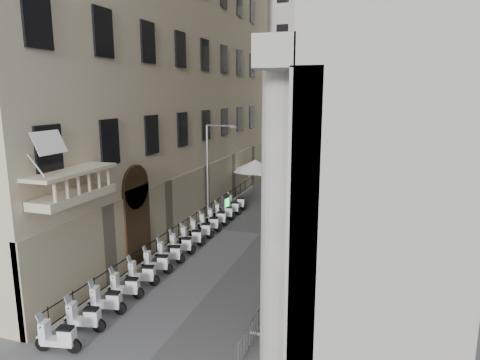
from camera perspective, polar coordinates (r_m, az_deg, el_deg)
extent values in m
cube|color=beige|center=(56.19, 10.95, 17.06)|extent=(22.00, 10.00, 30.00)
cylinder|color=white|center=(38.87, -0.90, -0.65)|extent=(0.06, 0.06, 2.30)
cylinder|color=white|center=(38.04, 3.27, -0.93)|extent=(0.06, 0.06, 2.30)
cylinder|color=white|center=(41.59, 0.40, 0.15)|extent=(0.06, 0.06, 2.30)
cylinder|color=white|center=(40.82, 4.31, -0.10)|extent=(0.06, 0.06, 2.30)
cube|color=silver|center=(39.57, 1.78, 1.33)|extent=(3.13, 3.13, 0.13)
cone|color=silver|center=(39.49, 1.79, 2.08)|extent=(4.17, 4.17, 1.04)
cylinder|color=gray|center=(30.57, -4.35, 0.62)|extent=(0.16, 0.16, 7.12)
cylinder|color=gray|center=(29.62, -2.62, 7.25)|extent=(2.14, 0.35, 0.12)
cube|color=gray|center=(29.19, -0.89, 7.11)|extent=(0.46, 0.24, 0.13)
cube|color=black|center=(32.11, -1.95, -3.68)|extent=(0.36, 0.88, 1.82)
cube|color=#19E54C|center=(32.00, -1.73, -3.36)|extent=(0.12, 0.66, 1.01)
imported|color=black|center=(33.80, 4.41, -2.85)|extent=(0.80, 0.62, 1.93)
imported|color=black|center=(43.33, 12.00, -0.10)|extent=(0.93, 0.81, 1.62)
imported|color=black|center=(43.96, 8.97, 0.28)|extent=(1.04, 0.95, 1.78)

